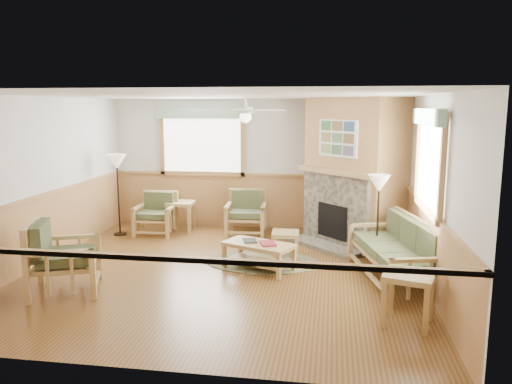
# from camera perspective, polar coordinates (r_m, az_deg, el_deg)

# --- Properties ---
(floor) EXTENTS (6.00, 6.00, 0.01)m
(floor) POSITION_cam_1_polar(r_m,az_deg,el_deg) (7.89, -3.69, -9.08)
(floor) COLOR brown
(floor) RESTS_ON ground
(ceiling) EXTENTS (6.00, 6.00, 0.01)m
(ceiling) POSITION_cam_1_polar(r_m,az_deg,el_deg) (7.47, -3.92, 10.97)
(ceiling) COLOR white
(ceiling) RESTS_ON floor
(wall_back) EXTENTS (6.00, 0.02, 2.70)m
(wall_back) POSITION_cam_1_polar(r_m,az_deg,el_deg) (10.48, -0.25, 3.23)
(wall_back) COLOR silver
(wall_back) RESTS_ON floor
(wall_front) EXTENTS (6.00, 0.02, 2.70)m
(wall_front) POSITION_cam_1_polar(r_m,az_deg,el_deg) (4.74, -11.72, -4.95)
(wall_front) COLOR silver
(wall_front) RESTS_ON floor
(wall_left) EXTENTS (0.02, 6.00, 2.70)m
(wall_left) POSITION_cam_1_polar(r_m,az_deg,el_deg) (8.72, -23.44, 1.10)
(wall_left) COLOR silver
(wall_left) RESTS_ON floor
(wall_right) EXTENTS (0.02, 6.00, 2.70)m
(wall_right) POSITION_cam_1_polar(r_m,az_deg,el_deg) (7.51, 19.15, 0.11)
(wall_right) COLOR silver
(wall_right) RESTS_ON floor
(wainscot) EXTENTS (6.00, 6.00, 1.10)m
(wainscot) POSITION_cam_1_polar(r_m,az_deg,el_deg) (7.73, -3.74, -5.18)
(wainscot) COLOR #AA7A45
(wainscot) RESTS_ON floor
(fireplace) EXTENTS (3.11, 3.11, 2.70)m
(fireplace) POSITION_cam_1_polar(r_m,az_deg,el_deg) (9.42, 11.25, 2.31)
(fireplace) COLOR #AA7A45
(fireplace) RESTS_ON floor
(window_back) EXTENTS (1.90, 0.16, 1.50)m
(window_back) POSITION_cam_1_polar(r_m,az_deg,el_deg) (10.61, -6.25, 9.63)
(window_back) COLOR white
(window_back) RESTS_ON wall_back
(window_right) EXTENTS (0.16, 1.90, 1.50)m
(window_right) POSITION_cam_1_polar(r_m,az_deg,el_deg) (7.21, 19.64, 9.13)
(window_right) COLOR white
(window_right) RESTS_ON wall_right
(ceiling_fan) EXTENTS (1.59, 1.59, 0.36)m
(ceiling_fan) POSITION_cam_1_polar(r_m,az_deg,el_deg) (7.71, -1.21, 10.65)
(ceiling_fan) COLOR white
(ceiling_fan) RESTS_ON ceiling
(sofa) EXTENTS (2.13, 1.26, 0.92)m
(sofa) POSITION_cam_1_polar(r_m,az_deg,el_deg) (7.63, 15.44, -6.44)
(sofa) COLOR #A9874F
(sofa) RESTS_ON floor
(armchair_back_left) EXTENTS (0.76, 0.76, 0.83)m
(armchair_back_left) POSITION_cam_1_polar(r_m,az_deg,el_deg) (10.22, -11.39, -2.45)
(armchair_back_left) COLOR #A9874F
(armchair_back_left) RESTS_ON floor
(armchair_back_right) EXTENTS (0.82, 0.82, 0.87)m
(armchair_back_right) POSITION_cam_1_polar(r_m,az_deg,el_deg) (10.01, -1.16, -2.39)
(armchair_back_right) COLOR #A9874F
(armchair_back_right) RESTS_ON floor
(armchair_left) EXTENTS (1.15, 1.15, 1.00)m
(armchair_left) POSITION_cam_1_polar(r_m,az_deg,el_deg) (7.41, -21.05, -6.88)
(armchair_left) COLOR #A9874F
(armchair_left) RESTS_ON floor
(coffee_table) EXTENTS (1.21, 0.94, 0.43)m
(coffee_table) POSITION_cam_1_polar(r_m,az_deg,el_deg) (7.89, 0.30, -7.37)
(coffee_table) COLOR #A9874F
(coffee_table) RESTS_ON floor
(end_table_chairs) EXTENTS (0.56, 0.54, 0.61)m
(end_table_chairs) POSITION_cam_1_polar(r_m,az_deg,el_deg) (10.43, -8.56, -2.74)
(end_table_chairs) COLOR #A9874F
(end_table_chairs) RESTS_ON floor
(end_table_sofa) EXTENTS (0.69, 0.67, 0.62)m
(end_table_sofa) POSITION_cam_1_polar(r_m,az_deg,el_deg) (6.24, 16.98, -11.59)
(end_table_sofa) COLOR #A9874F
(end_table_sofa) RESTS_ON floor
(footstool) EXTENTS (0.49, 0.49, 0.40)m
(footstool) POSITION_cam_1_polar(r_m,az_deg,el_deg) (8.69, 3.39, -5.87)
(footstool) COLOR #A9874F
(footstool) RESTS_ON floor
(braided_rug) EXTENTS (2.49, 2.49, 0.01)m
(braided_rug) POSITION_cam_1_polar(r_m,az_deg,el_deg) (8.32, 0.73, -7.97)
(braided_rug) COLOR brown
(braided_rug) RESTS_ON floor
(floor_lamp_left) EXTENTS (0.46, 0.46, 1.63)m
(floor_lamp_left) POSITION_cam_1_polar(r_m,az_deg,el_deg) (10.25, -15.45, -0.30)
(floor_lamp_left) COLOR black
(floor_lamp_left) RESTS_ON floor
(floor_lamp_right) EXTENTS (0.41, 0.41, 1.50)m
(floor_lamp_right) POSITION_cam_1_polar(r_m,az_deg,el_deg) (8.11, 13.73, -3.28)
(floor_lamp_right) COLOR black
(floor_lamp_right) RESTS_ON floor
(book_red) EXTENTS (0.31, 0.36, 0.03)m
(book_red) POSITION_cam_1_polar(r_m,az_deg,el_deg) (7.75, 1.35, -5.78)
(book_red) COLOR maroon
(book_red) RESTS_ON coffee_table
(book_dark) EXTENTS (0.27, 0.32, 0.03)m
(book_dark) POSITION_cam_1_polar(r_m,az_deg,el_deg) (7.91, -0.70, -5.50)
(book_dark) COLOR black
(book_dark) RESTS_ON coffee_table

